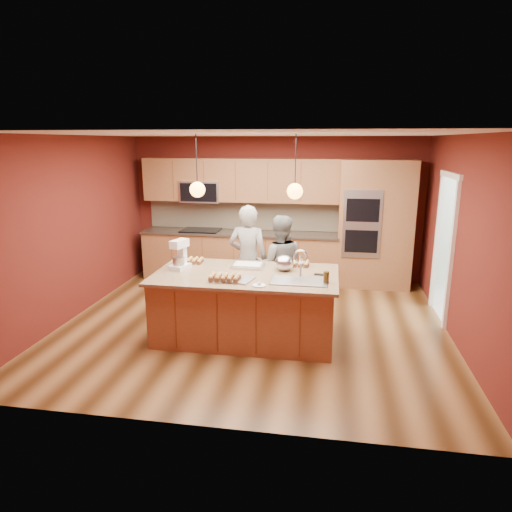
% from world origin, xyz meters
% --- Properties ---
extents(floor, '(5.50, 5.50, 0.00)m').
position_xyz_m(floor, '(0.00, 0.00, 0.00)').
color(floor, '#40250F').
rests_on(floor, ground).
extents(ceiling, '(5.50, 5.50, 0.00)m').
position_xyz_m(ceiling, '(0.00, 0.00, 2.70)').
color(ceiling, silver).
rests_on(ceiling, ground).
extents(wall_back, '(5.50, 0.00, 5.50)m').
position_xyz_m(wall_back, '(0.00, 2.50, 1.35)').
color(wall_back, '#531712').
rests_on(wall_back, ground).
extents(wall_front, '(5.50, 0.00, 5.50)m').
position_xyz_m(wall_front, '(0.00, -2.50, 1.35)').
color(wall_front, '#531712').
rests_on(wall_front, ground).
extents(wall_left, '(0.00, 5.00, 5.00)m').
position_xyz_m(wall_left, '(-2.75, 0.00, 1.35)').
color(wall_left, '#531712').
rests_on(wall_left, ground).
extents(wall_right, '(0.00, 5.00, 5.00)m').
position_xyz_m(wall_right, '(2.75, 0.00, 1.35)').
color(wall_right, '#531712').
rests_on(wall_right, ground).
extents(cabinet_run, '(3.74, 0.64, 2.30)m').
position_xyz_m(cabinet_run, '(-0.68, 2.25, 0.98)').
color(cabinet_run, brown).
rests_on(cabinet_run, floor).
extents(oven_column, '(1.30, 0.62, 2.30)m').
position_xyz_m(oven_column, '(1.85, 2.19, 1.15)').
color(oven_column, brown).
rests_on(oven_column, floor).
extents(doorway_trim, '(0.08, 1.11, 2.20)m').
position_xyz_m(doorway_trim, '(2.73, 0.80, 1.05)').
color(doorway_trim, white).
rests_on(doorway_trim, wall_right).
extents(pendant_left, '(0.20, 0.20, 0.80)m').
position_xyz_m(pendant_left, '(-0.67, -0.40, 2.00)').
color(pendant_left, black).
rests_on(pendant_left, ceiling).
extents(pendant_right, '(0.20, 0.20, 0.80)m').
position_xyz_m(pendant_right, '(0.60, -0.40, 2.00)').
color(pendant_right, black).
rests_on(pendant_right, ceiling).
extents(island, '(2.44, 1.37, 1.28)m').
position_xyz_m(island, '(-0.02, -0.41, 0.46)').
color(island, brown).
rests_on(island, floor).
extents(person_left, '(0.65, 0.45, 1.69)m').
position_xyz_m(person_left, '(-0.17, 0.53, 0.84)').
color(person_left, black).
rests_on(person_left, floor).
extents(person_right, '(0.82, 0.68, 1.54)m').
position_xyz_m(person_right, '(0.31, 0.53, 0.77)').
color(person_right, slate).
rests_on(person_right, floor).
extents(stand_mixer, '(0.29, 0.34, 0.41)m').
position_xyz_m(stand_mixer, '(-0.97, -0.32, 1.07)').
color(stand_mixer, white).
rests_on(stand_mixer, island).
extents(sheet_cake, '(0.44, 0.33, 0.05)m').
position_xyz_m(sheet_cake, '(-0.06, -0.09, 0.92)').
color(sheet_cake, silver).
rests_on(sheet_cake, island).
extents(cooling_rack, '(0.53, 0.43, 0.02)m').
position_xyz_m(cooling_rack, '(-0.13, -0.70, 0.91)').
color(cooling_rack, '#AEB0B5').
rests_on(cooling_rack, island).
extents(mixing_bowl, '(0.26, 0.26, 0.22)m').
position_xyz_m(mixing_bowl, '(0.46, -0.18, 1.00)').
color(mixing_bowl, silver).
rests_on(mixing_bowl, island).
extents(plate, '(0.16, 0.16, 0.01)m').
position_xyz_m(plate, '(0.23, -0.92, 0.91)').
color(plate, silver).
rests_on(plate, island).
extents(tumbler, '(0.07, 0.07, 0.15)m').
position_xyz_m(tumbler, '(1.03, -0.65, 0.97)').
color(tumbler, '#3A270B').
rests_on(tumbler, island).
extents(phone, '(0.13, 0.08, 0.01)m').
position_xyz_m(phone, '(0.94, -0.31, 0.90)').
color(phone, black).
rests_on(phone, island).
extents(cupcakes_left, '(0.24, 0.24, 0.07)m').
position_xyz_m(cupcakes_left, '(-0.86, 0.01, 0.93)').
color(cupcakes_left, gold).
rests_on(cupcakes_left, island).
extents(cupcakes_rack, '(0.40, 0.24, 0.07)m').
position_xyz_m(cupcakes_rack, '(-0.23, -0.80, 0.95)').
color(cupcakes_rack, gold).
rests_on(cupcakes_rack, island).
extents(cupcakes_right, '(0.25, 0.25, 0.08)m').
position_xyz_m(cupcakes_right, '(0.66, 0.09, 0.94)').
color(cupcakes_right, gold).
rests_on(cupcakes_right, island).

